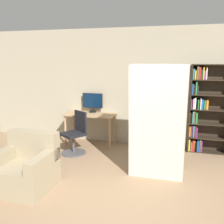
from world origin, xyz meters
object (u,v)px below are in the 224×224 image
(mattress_far, at_px, (159,120))
(monitor, at_px, (93,102))
(mattress_near, at_px, (157,123))
(armchair, at_px, (26,168))
(office_chair, at_px, (75,137))
(bookshelf, at_px, (205,110))

(mattress_far, bearing_deg, monitor, 142.60)
(mattress_near, distance_m, armchair, 2.21)
(office_chair, relative_size, bookshelf, 0.48)
(bookshelf, relative_size, mattress_far, 0.99)
(monitor, relative_size, armchair, 0.59)
(monitor, bearing_deg, bookshelf, -0.03)
(mattress_near, bearing_deg, office_chair, 158.23)
(office_chair, height_order, bookshelf, bookshelf)
(monitor, xyz_separation_m, armchair, (-0.24, -2.42, -0.68))
(mattress_far, bearing_deg, armchair, -149.84)
(monitor, relative_size, mattress_far, 0.26)
(office_chair, height_order, armchair, office_chair)
(monitor, relative_size, mattress_near, 0.26)
(armchair, bearing_deg, monitor, 84.24)
(bookshelf, distance_m, armchair, 3.75)
(office_chair, bearing_deg, monitor, 83.34)
(monitor, height_order, bookshelf, bookshelf)
(mattress_near, xyz_separation_m, armchair, (-1.94, -0.86, -0.64))
(mattress_near, bearing_deg, bookshelf, 60.96)
(office_chair, distance_m, bookshelf, 2.84)
(bookshelf, bearing_deg, mattress_near, -119.04)
(bookshelf, distance_m, mattress_far, 1.56)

